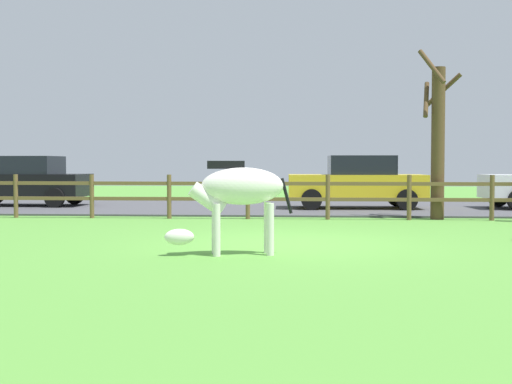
{
  "coord_description": "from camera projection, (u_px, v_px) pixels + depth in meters",
  "views": [
    {
      "loc": [
        0.24,
        -11.48,
        1.37
      ],
      "look_at": [
        -0.66,
        1.02,
        0.84
      ],
      "focal_mm": 47.0,
      "sensor_mm": 36.0,
      "label": 1
    }
  ],
  "objects": [
    {
      "name": "bare_tree",
      "position": [
        438.0,
        138.0,
        16.43
      ],
      "size": [
        1.17,
        1.18,
        4.16
      ],
      "color": "#513A23",
      "rests_on": "ground_plane"
    },
    {
      "name": "parked_car_black",
      "position": [
        24.0,
        180.0,
        21.08
      ],
      "size": [
        4.02,
        1.93,
        1.56
      ],
      "color": "black",
      "rests_on": "parking_asphalt"
    },
    {
      "name": "parked_car_yellow",
      "position": [
        357.0,
        181.0,
        19.85
      ],
      "size": [
        4.05,
        1.97,
        1.56
      ],
      "color": "yellow",
      "rests_on": "parking_asphalt"
    },
    {
      "name": "ground_plane",
      "position": [
        290.0,
        243.0,
        11.51
      ],
      "size": [
        60.0,
        60.0,
        0.0
      ],
      "primitive_type": "plane",
      "color": "#549338"
    },
    {
      "name": "zebra",
      "position": [
        237.0,
        193.0,
        10.03
      ],
      "size": [
        1.92,
        0.72,
        1.41
      ],
      "color": "white",
      "rests_on": "ground_plane"
    },
    {
      "name": "parking_asphalt",
      "position": [
        296.0,
        207.0,
        20.78
      ],
      "size": [
        28.0,
        7.4,
        0.05
      ],
      "primitive_type": "cube",
      "color": "#47474C",
      "rests_on": "ground_plane"
    },
    {
      "name": "paddock_fence",
      "position": [
        288.0,
        194.0,
        16.48
      ],
      "size": [
        21.78,
        0.11,
        1.1
      ],
      "color": "brown",
      "rests_on": "ground_plane"
    }
  ]
}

